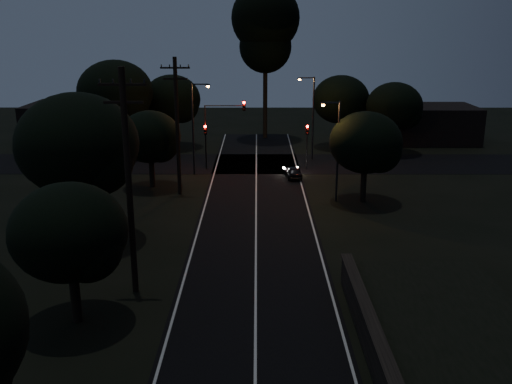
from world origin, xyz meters
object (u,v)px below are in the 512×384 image
object	(u,v)px
signal_left	(206,138)
signal_mast	(224,122)
streetlight_c	(336,145)
car	(293,172)
utility_pole_mid	(129,180)
utility_pole_far	(177,124)
signal_right	(307,139)
streetlight_a	(195,122)
streetlight_b	(311,112)
tall_pine	(265,27)

from	to	relation	value
signal_left	signal_mast	bearing A→B (deg)	0.13
streetlight_c	car	world-z (taller)	streetlight_c
utility_pole_mid	car	world-z (taller)	utility_pole_mid
utility_pole_far	car	distance (m)	11.50
car	streetlight_c	bearing A→B (deg)	104.96
utility_pole_mid	signal_right	world-z (taller)	utility_pole_mid
utility_pole_mid	signal_left	bearing A→B (deg)	86.79
signal_left	car	size ratio (longest dim) A/B	1.34
streetlight_a	streetlight_b	distance (m)	12.19
signal_left	signal_right	bearing A→B (deg)	0.00
utility_pole_far	car	xyz separation A→B (m)	(9.20, 4.80, -4.96)
signal_right	streetlight_b	xyz separation A→B (m)	(0.71, 4.01, 1.80)
tall_pine	streetlight_a	world-z (taller)	tall_pine
utility_pole_far	streetlight_c	world-z (taller)	utility_pole_far
signal_left	signal_mast	distance (m)	2.26
signal_mast	streetlight_b	xyz separation A→B (m)	(8.22, 4.01, 0.30)
signal_mast	streetlight_b	distance (m)	9.15
streetlight_a	car	bearing A→B (deg)	-8.03
signal_mast	signal_left	bearing A→B (deg)	-179.87
utility_pole_mid	streetlight_a	xyz separation A→B (m)	(0.69, 23.00, -1.10)
utility_pole_mid	signal_right	size ratio (longest dim) A/B	2.68
tall_pine	streetlight_c	size ratio (longest dim) A/B	2.30
signal_left	streetlight_c	size ratio (longest dim) A/B	0.55
tall_pine	signal_right	size ratio (longest dim) A/B	4.21
signal_left	streetlight_c	xyz separation A→B (m)	(10.43, -9.99, 1.51)
streetlight_a	streetlight_b	world-z (taller)	same
signal_right	signal_mast	world-z (taller)	signal_mast
signal_left	streetlight_b	xyz separation A→B (m)	(9.91, 4.01, 1.80)
utility_pole_mid	streetlight_a	bearing A→B (deg)	88.27
utility_pole_mid	signal_right	bearing A→B (deg)	67.01
signal_left	signal_right	distance (m)	9.20
utility_pole_mid	streetlight_a	size ratio (longest dim) A/B	1.38
utility_pole_far	signal_left	bearing A→B (deg)	80.06
signal_right	streetlight_b	world-z (taller)	streetlight_b
streetlight_b	utility_pole_mid	bearing A→B (deg)	-111.30
tall_pine	car	size ratio (longest dim) A/B	5.63
signal_mast	utility_pole_mid	bearing A→B (deg)	-97.04
utility_pole_mid	tall_pine	distance (m)	41.16
utility_pole_mid	tall_pine	size ratio (longest dim) A/B	0.64
signal_right	car	xyz separation A→B (m)	(-1.40, -3.19, -2.31)
utility_pole_mid	streetlight_c	bearing A→B (deg)	51.74
car	signal_right	bearing A→B (deg)	-119.89
streetlight_a	signal_right	bearing A→B (deg)	11.34
utility_pole_far	streetlight_a	bearing A→B (deg)	83.41
streetlight_c	car	size ratio (longest dim) A/B	2.45
signal_right	streetlight_a	distance (m)	10.26
streetlight_a	car	distance (m)	9.53
utility_pole_mid	streetlight_a	world-z (taller)	utility_pole_mid
signal_mast	tall_pine	bearing A→B (deg)	75.38
utility_pole_mid	car	xyz separation A→B (m)	(9.20, 21.80, -5.22)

